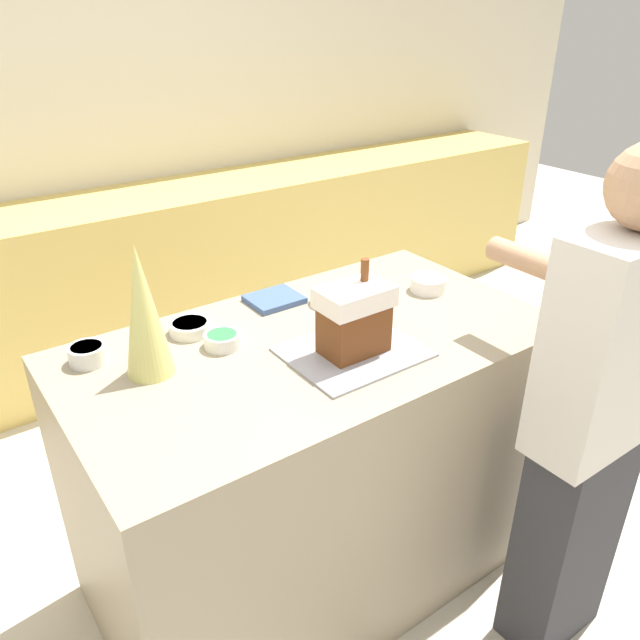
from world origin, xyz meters
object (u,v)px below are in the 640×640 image
Objects in this scene: gingerbread_house at (354,318)px; person at (593,423)px; candy_bowl_far_right at (222,340)px; decorative_tree at (143,311)px; candy_bowl_center_rear at (190,327)px; candy_bowl_far_left at (428,283)px; candy_bowl_beside_tree at (87,353)px; baking_tray at (353,352)px; cookbook at (274,299)px; candy_bowl_behind_tray at (331,296)px.

person is at bearing -49.20° from gingerbread_house.
decorative_tree is at bearing -176.82° from candy_bowl_far_right.
person is (0.44, -0.51, -0.25)m from gingerbread_house.
candy_bowl_far_left is at bearing -13.62° from candy_bowl_center_rear.
decorative_tree is (-0.51, 0.24, 0.07)m from gingerbread_house.
decorative_tree is at bearing 154.80° from gingerbread_house.
gingerbread_house reaches higher than candy_bowl_beside_tree.
cookbook is at bearing 90.47° from baking_tray.
gingerbread_house is 0.40m from candy_bowl_far_right.
candy_bowl_behind_tray is (0.15, 0.31, 0.02)m from baking_tray.
candy_bowl_far_left is 0.54m from cookbook.
person reaches higher than candy_bowl_center_rear.
candy_bowl_far_right reaches higher than candy_bowl_center_rear.
candy_bowl_center_rear is 1.19× the size of candy_bowl_far_right.
gingerbread_house is 0.52m from candy_bowl_center_rear.
candy_bowl_far_left is 1.14m from candy_bowl_beside_tree.
candy_bowl_beside_tree is (-0.13, 0.15, -0.16)m from decorative_tree.
person is (0.30, -0.82, -0.16)m from candy_bowl_behind_tray.
candy_bowl_center_rear reaches higher than baking_tray.
cookbook is (-0.49, 0.24, -0.02)m from candy_bowl_far_left.
cookbook is 1.05m from person.
gingerbread_house is 0.17× the size of person.
baking_tray is at bearing 130.83° from person.
candy_bowl_behind_tray is at bearing 64.61° from baking_tray.
baking_tray is 0.60m from decorative_tree.
gingerbread_house reaches higher than candy_bowl_behind_tray.
candy_bowl_far_left is at bearing -4.73° from candy_bowl_far_right.
cookbook is (-0.15, 0.12, -0.02)m from candy_bowl_behind_tray.
baking_tray is 0.52m from candy_bowl_far_left.
candy_bowl_behind_tray is 0.89m from person.
candy_bowl_center_rear is at bearing -0.97° from candy_bowl_beside_tree.
candy_bowl_far_right is at bearing 175.27° from candy_bowl_far_left.
candy_bowl_far_right is 0.38m from candy_bowl_beside_tree.
gingerbread_house is at bearing 22.63° from baking_tray.
candy_bowl_beside_tree is (-0.64, 0.39, 0.03)m from baking_tray.
candy_bowl_beside_tree is at bearing 148.43° from gingerbread_house.
person is (-0.04, -0.70, -0.16)m from candy_bowl_far_left.
candy_bowl_beside_tree is at bearing 148.40° from baking_tray.
cookbook is (0.51, 0.18, -0.18)m from decorative_tree.
gingerbread_house is 0.76m from candy_bowl_beside_tree.
candy_bowl_far_right is 0.07× the size of person.
candy_bowl_center_rear is at bearing -173.21° from cookbook.
candy_bowl_far_left is 1.00× the size of candy_bowl_behind_tray.
person is at bearing -70.21° from candy_bowl_behind_tray.
gingerbread_house is at bearing -115.34° from candy_bowl_behind_tray.
person is (1.08, -0.91, -0.16)m from candy_bowl_beside_tree.
candy_bowl_far_right is at bearing 138.64° from baking_tray.
cookbook is at bearing 142.12° from candy_bowl_behind_tray.
candy_bowl_beside_tree is 0.61× the size of cookbook.
candy_bowl_beside_tree reaches higher than candy_bowl_far_left.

